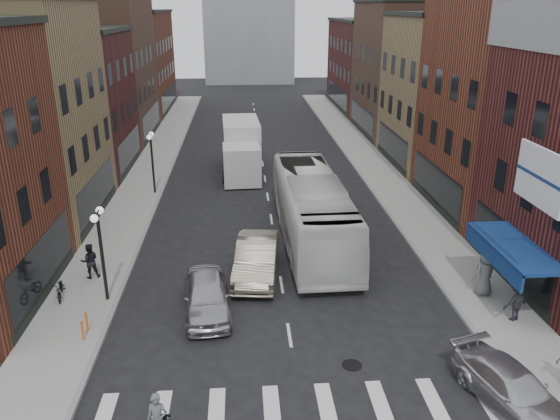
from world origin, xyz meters
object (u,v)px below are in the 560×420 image
object	(u,v)px
streetlamp_near	(100,238)
ped_right_a	(516,301)
streetlamp_far	(152,152)
curb_car	(512,389)
transit_bus	(312,209)
bike_rack	(85,326)
box_truck	(241,149)
sedan_left_near	(207,296)
ped_right_c	(485,273)
ped_left_solo	(90,261)
parked_bicycle	(60,289)
billboard_sign	(542,179)
sedan_left_far	(256,258)

from	to	relation	value
streetlamp_near	ped_right_a	distance (m)	16.56
streetlamp_far	curb_car	bearing A→B (deg)	-56.95
transit_bus	bike_rack	bearing A→B (deg)	-139.48
box_truck	sedan_left_near	bearing A→B (deg)	-96.88
ped_right_c	sedan_left_near	bearing A→B (deg)	-14.49
streetlamp_near	ped_left_solo	bearing A→B (deg)	119.27
bike_rack	ped_right_a	distance (m)	16.42
sedan_left_near	parked_bicycle	bearing A→B (deg)	161.95
parked_bicycle	ped_left_solo	distance (m)	1.99
box_truck	ped_left_solo	bearing A→B (deg)	-115.01
billboard_sign	ped_right_a	distance (m)	5.20
billboard_sign	ped_right_a	world-z (taller)	billboard_sign
transit_bus	sedan_left_far	xyz separation A→B (m)	(-3.02, -3.81, -0.92)
ped_left_solo	sedan_left_near	bearing A→B (deg)	132.04
transit_bus	sedan_left_near	distance (m)	8.67
transit_bus	ped_right_a	bearing A→B (deg)	-52.50
sedan_left_far	ped_right_a	distance (m)	10.98
transit_bus	sedan_left_near	bearing A→B (deg)	-127.70
curb_car	billboard_sign	bearing A→B (deg)	45.05
parked_bicycle	billboard_sign	bearing A→B (deg)	-24.14
streetlamp_near	ped_right_a	world-z (taller)	streetlamp_near
sedan_left_far	ped_right_c	bearing A→B (deg)	-9.67
billboard_sign	curb_car	world-z (taller)	billboard_sign
sedan_left_near	ped_right_c	world-z (taller)	ped_right_c
streetlamp_near	bike_rack	size ratio (longest dim) A/B	5.14
transit_bus	ped_left_solo	xyz separation A→B (m)	(-10.49, -3.76, -0.81)
bike_rack	parked_bicycle	size ratio (longest dim) A/B	0.52
box_truck	streetlamp_far	bearing A→B (deg)	-143.51
curb_car	ped_left_solo	distance (m)	17.75
parked_bicycle	ped_right_a	size ratio (longest dim) A/B	0.92
billboard_sign	sedan_left_near	bearing A→B (deg)	168.54
curb_car	ped_left_solo	size ratio (longest dim) A/B	2.68
curb_car	ped_right_c	distance (m)	6.95
billboard_sign	sedan_left_near	xyz separation A→B (m)	(-11.77, 2.38, -5.37)
sedan_left_near	ped_right_a	xyz separation A→B (m)	(12.00, -1.66, 0.22)
parked_bicycle	ped_right_a	bearing A→B (deg)	-21.79
box_truck	ped_right_c	size ratio (longest dim) A/B	4.38
box_truck	billboard_sign	bearing A→B (deg)	-67.64
ped_right_a	curb_car	bearing A→B (deg)	43.96
curb_car	sedan_left_near	bearing A→B (deg)	130.57
streetlamp_near	streetlamp_far	bearing A→B (deg)	90.00
bike_rack	ped_left_solo	distance (m)	4.86
bike_rack	curb_car	xyz separation A→B (m)	(14.10, -4.67, 0.08)
sedan_left_far	sedan_left_near	bearing A→B (deg)	-117.86
parked_bicycle	sedan_left_near	bearing A→B (deg)	-24.99
sedan_left_near	sedan_left_far	xyz separation A→B (m)	(2.11, 3.12, 0.10)
streetlamp_far	ped_right_c	world-z (taller)	streetlamp_far
ped_left_solo	parked_bicycle	bearing A→B (deg)	47.58
transit_bus	sedan_left_far	world-z (taller)	transit_bus
parked_bicycle	ped_right_c	bearing A→B (deg)	-15.44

